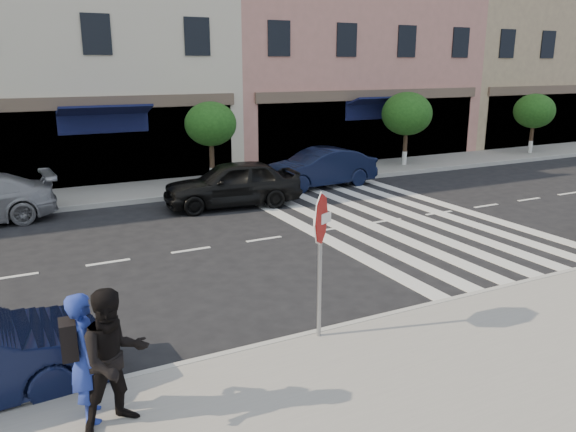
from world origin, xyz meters
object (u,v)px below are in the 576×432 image
object	(u,v)px
stop_sign	(321,233)
car_far_mid	(232,184)
photographer	(86,357)
walker	(114,359)
car_far_right	(320,168)

from	to	relation	value
stop_sign	car_far_mid	distance (m)	9.74
photographer	walker	distance (m)	0.42
walker	car_far_right	distance (m)	15.12
stop_sign	car_far_right	world-z (taller)	stop_sign
stop_sign	car_far_mid	size ratio (longest dim) A/B	0.55
photographer	walker	bearing A→B (deg)	-133.32
car_far_mid	photographer	bearing A→B (deg)	-24.00
photographer	stop_sign	bearing A→B (deg)	-77.58
photographer	car_far_right	bearing A→B (deg)	-37.76
stop_sign	photographer	world-z (taller)	stop_sign
car_far_mid	car_far_right	xyz separation A→B (m)	(4.05, 1.35, -0.03)
photographer	walker	size ratio (longest dim) A/B	0.94
car_far_mid	car_far_right	distance (m)	4.27
car_far_right	car_far_mid	bearing A→B (deg)	-75.22
car_far_right	stop_sign	bearing A→B (deg)	-33.79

